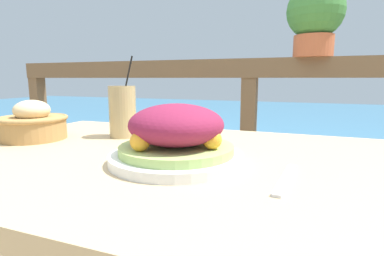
# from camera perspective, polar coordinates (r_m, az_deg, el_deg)

# --- Properties ---
(patio_table) EXTENTS (1.28, 0.79, 0.75)m
(patio_table) POSITION_cam_1_polar(r_m,az_deg,el_deg) (0.74, -1.24, -12.65)
(patio_table) COLOR tan
(patio_table) RESTS_ON ground_plane
(railing_fence) EXTENTS (2.80, 0.08, 1.03)m
(railing_fence) POSITION_cam_1_polar(r_m,az_deg,el_deg) (1.49, 10.78, 3.09)
(railing_fence) COLOR brown
(railing_fence) RESTS_ON ground_plane
(sea_backdrop) EXTENTS (12.00, 4.00, 0.48)m
(sea_backdrop) POSITION_cam_1_polar(r_m,az_deg,el_deg) (4.03, 16.85, -0.84)
(sea_backdrop) COLOR teal
(sea_backdrop) RESTS_ON ground_plane
(salad_plate) EXTENTS (0.29, 0.29, 0.13)m
(salad_plate) POSITION_cam_1_polar(r_m,az_deg,el_deg) (0.65, -3.26, -1.77)
(salad_plate) COLOR silver
(salad_plate) RESTS_ON patio_table
(drink_glass) EXTENTS (0.08, 0.08, 0.25)m
(drink_glass) POSITION_cam_1_polar(r_m,az_deg,el_deg) (0.95, -13.08, 3.07)
(drink_glass) COLOR tan
(drink_glass) RESTS_ON patio_table
(bread_basket) EXTENTS (0.20, 0.20, 0.12)m
(bread_basket) POSITION_cam_1_polar(r_m,az_deg,el_deg) (1.01, -28.02, 0.77)
(bread_basket) COLOR #AD7F47
(bread_basket) RESTS_ON patio_table
(potted_plant) EXTENTS (0.24, 0.24, 0.32)m
(potted_plant) POSITION_cam_1_polar(r_m,az_deg,el_deg) (1.48, 22.42, 19.09)
(potted_plant) COLOR #B75B38
(potted_plant) RESTS_ON railing_fence
(knife) EXTENTS (0.03, 0.18, 0.00)m
(knife) POSITION_cam_1_polar(r_m,az_deg,el_deg) (0.57, 17.33, -9.23)
(knife) COLOR silver
(knife) RESTS_ON patio_table
(orange_near_basket) EXTENTS (0.08, 0.08, 0.08)m
(orange_near_basket) POSITION_cam_1_polar(r_m,az_deg,el_deg) (0.98, -2.87, 1.15)
(orange_near_basket) COLOR #F9A328
(orange_near_basket) RESTS_ON patio_table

